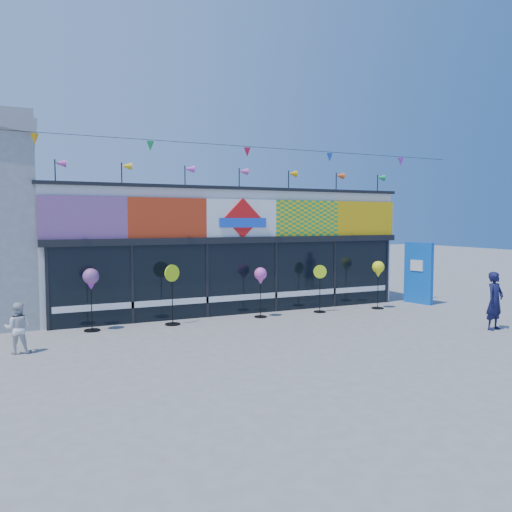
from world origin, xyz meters
TOP-DOWN VIEW (x-y plane):
  - ground at (0.00, 0.00)m, footprint 80.00×80.00m
  - kite_shop at (0.00, 5.94)m, footprint 16.00×5.70m
  - blue_sign at (6.67, 2.70)m, footprint 0.43×1.12m
  - spinner_0 at (-4.71, 2.84)m, footprint 0.44×0.44m
  - spinner_1 at (-2.48, 2.73)m, footprint 0.47×0.45m
  - spinner_2 at (0.32, 2.71)m, footprint 0.40×0.40m
  - spinner_3 at (2.46, 2.67)m, footprint 0.43×0.40m
  - spinner_4 at (4.64, 2.43)m, footprint 0.42×0.42m
  - adult_man at (5.45, -1.60)m, footprint 0.64×0.48m
  - child at (-6.50, 1.11)m, footprint 0.61×0.42m

SIDE VIEW (x-z plane):
  - ground at x=0.00m, z-range 0.00..0.00m
  - child at x=-6.50m, z-range 0.00..1.16m
  - adult_man at x=5.45m, z-range 0.00..1.61m
  - spinner_3 at x=2.46m, z-range 0.04..1.61m
  - spinner_1 at x=-2.48m, z-range 0.05..1.80m
  - blue_sign at x=6.67m, z-range 0.01..2.24m
  - spinner_2 at x=0.32m, z-range 0.47..2.03m
  - spinner_4 at x=4.64m, z-range 0.49..2.14m
  - spinner_0 at x=-4.71m, z-range 0.52..2.24m
  - kite_shop at x=0.00m, z-range -0.61..4.70m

